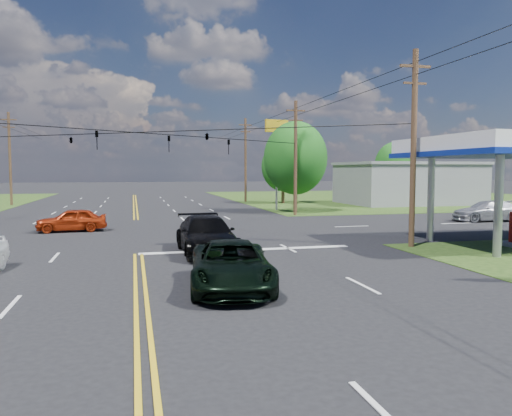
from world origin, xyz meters
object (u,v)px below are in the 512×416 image
object	(u,v)px
retail_ne	(408,184)
pole_right_far	(245,159)
pole_ne	(295,157)
tree_right_a	(296,158)
tree_right_b	(283,167)
pole_left_far	(10,157)
suv_black	(206,235)
pole_se	(414,146)
pickup_dkgreen	(231,265)
tree_far_r	(395,165)

from	to	relation	value
retail_ne	pole_right_far	distance (m)	19.02
retail_ne	pole_ne	bearing A→B (deg)	-147.09
tree_right_a	tree_right_b	xyz separation A→B (m)	(2.50, 12.00, -0.65)
pole_left_far	tree_right_b	xyz separation A→B (m)	(29.50, -4.00, -0.95)
pole_left_far	pole_ne	bearing A→B (deg)	-36.16
pole_ne	tree_right_b	bearing A→B (deg)	76.87
pole_ne	suv_black	size ratio (longest dim) A/B	1.65
pole_se	pole_ne	distance (m)	18.00
pole_right_far	pickup_dkgreen	world-z (taller)	pole_right_far
pole_right_far	tree_far_r	bearing A→B (deg)	5.44
pole_left_far	tree_right_a	size ratio (longest dim) A/B	1.22
suv_black	tree_right_a	bearing A→B (deg)	60.93
pole_left_far	pole_right_far	bearing A→B (deg)	0.00
retail_ne	pole_se	xyz separation A→B (m)	(-17.00, -29.00, 2.72)
pole_left_far	tree_far_r	xyz separation A→B (m)	(47.00, 2.00, -0.62)
retail_ne	pole_left_far	distance (m)	43.84
pole_left_far	pole_se	bearing A→B (deg)	-54.90
pole_ne	tree_right_a	bearing A→B (deg)	71.57
retail_ne	tree_right_b	distance (m)	14.22
retail_ne	pickup_dkgreen	bearing A→B (deg)	-127.56
pole_se	tree_far_r	bearing A→B (deg)	61.70
pole_ne	pole_left_far	xyz separation A→B (m)	(-26.00, 19.00, 0.25)
tree_right_a	tree_right_b	world-z (taller)	tree_right_a
pole_right_far	tree_right_a	world-z (taller)	pole_right_far
pole_left_far	pickup_dkgreen	bearing A→B (deg)	-69.98
pole_se	pole_left_far	bearing A→B (deg)	125.10
pole_left_far	pickup_dkgreen	distance (m)	46.37
retail_ne	suv_black	world-z (taller)	retail_ne
pole_ne	tree_right_a	distance (m)	3.16
retail_ne	suv_black	xyz separation A→B (m)	(-27.00, -28.50, -1.36)
retail_ne	tree_right_b	xyz separation A→B (m)	(-13.50, 4.00, 2.02)
retail_ne	tree_right_a	size ratio (longest dim) A/B	1.71
tree_right_a	pole_se	bearing A→B (deg)	-92.73
pickup_dkgreen	pole_left_far	bearing A→B (deg)	117.80
pole_se	pole_ne	xyz separation A→B (m)	(0.00, 18.00, 0.00)
pickup_dkgreen	pole_right_far	bearing A→B (deg)	84.54
tree_far_r	pickup_dkgreen	world-z (taller)	tree_far_r
pole_se	pole_left_far	xyz separation A→B (m)	(-26.00, 37.00, 0.25)
tree_far_r	tree_right_a	bearing A→B (deg)	-138.01
pole_se	pickup_dkgreen	distance (m)	12.73
retail_ne	pole_se	world-z (taller)	pole_se
pole_left_far	tree_right_a	world-z (taller)	pole_left_far
pole_right_far	suv_black	size ratio (longest dim) A/B	1.73
pole_left_far	suv_black	xyz separation A→B (m)	(16.00, -36.50, -4.33)
tree_right_b	retail_ne	bearing A→B (deg)	-16.50
pole_se	pickup_dkgreen	world-z (taller)	pole_se
tree_right_b	tree_far_r	world-z (taller)	tree_far_r
pole_se	pickup_dkgreen	xyz separation A→B (m)	(-10.20, -6.37, -4.17)
pole_right_far	tree_right_b	size ratio (longest dim) A/B	1.41
pickup_dkgreen	tree_far_r	bearing A→B (deg)	63.26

